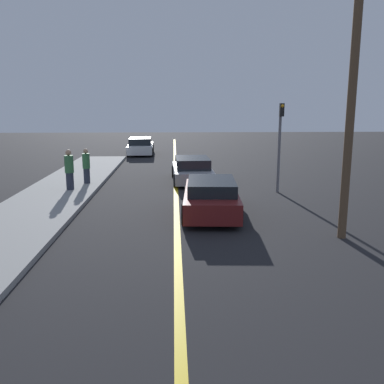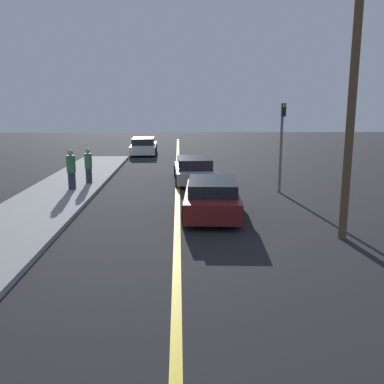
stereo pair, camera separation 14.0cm
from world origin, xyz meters
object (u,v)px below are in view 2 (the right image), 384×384
Objects in this scene: traffic_light at (282,138)px; pedestrian_mid_group at (71,170)px; car_ahead_center at (194,170)px; car_near_right_lane at (212,197)px; car_far_distant at (144,146)px; pedestrian_far_standing at (88,166)px; utility_pole at (352,101)px.

pedestrian_mid_group is at bearing 178.45° from traffic_light.
pedestrian_mid_group is (-5.45, -2.62, 0.44)m from car_ahead_center.
car_near_right_lane is 6.53m from car_ahead_center.
car_ahead_center is 12.51m from car_far_distant.
car_far_distant reaches higher than car_ahead_center.
traffic_light is (3.67, -2.87, 1.79)m from car_ahead_center.
car_ahead_center is at bearing 12.43° from pedestrian_far_standing.
car_far_distant is (-3.86, 18.53, -0.01)m from car_near_right_lane.
car_ahead_center is at bearing 112.91° from utility_pole.
car_far_distant is at bearing 104.45° from car_ahead_center.
car_ahead_center is 0.96× the size of car_far_distant.
car_far_distant is 22.91m from utility_pole.
car_near_right_lane is 2.90× the size of pedestrian_far_standing.
car_far_distant reaches higher than car_near_right_lane.
car_far_distant is 13.22m from pedestrian_far_standing.
pedestrian_mid_group is at bearing 149.65° from car_near_right_lane.
traffic_light is at bearing 51.38° from car_near_right_lane.
car_ahead_center is at bearing 25.65° from pedestrian_mid_group.
traffic_light is (9.12, -0.25, 1.36)m from pedestrian_mid_group.
pedestrian_far_standing is at bearing 168.56° from traffic_light.
utility_pole is (3.97, -9.40, 3.31)m from car_ahead_center.
utility_pole is at bearing -35.48° from car_near_right_lane.
car_near_right_lane is 5.65m from utility_pole.
pedestrian_far_standing is at bearing 137.33° from utility_pole.
car_far_distant is at bearing 82.31° from pedestrian_mid_group.
pedestrian_mid_group reaches higher than pedestrian_far_standing.
traffic_light reaches higher than car_near_right_lane.
traffic_light reaches higher than car_far_distant.
pedestrian_far_standing is 0.42× the size of traffic_light.
traffic_light reaches higher than pedestrian_mid_group.
traffic_light is (8.69, -1.76, 1.41)m from pedestrian_far_standing.
car_far_distant is 14.77m from pedestrian_mid_group.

